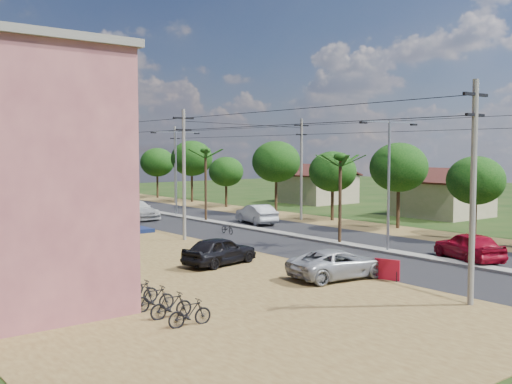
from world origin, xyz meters
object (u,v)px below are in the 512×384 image
car_red_near (469,247)px  car_parked_silver (338,264)px  car_parked_dark (220,251)px  parked_scooter_row (124,287)px  car_white_far (136,210)px  roadside_sign (387,270)px  car_silver_mid (256,215)px

car_red_near → car_parked_silver: bearing=15.4°
car_parked_dark → parked_scooter_row: 8.04m
car_white_far → car_parked_dark: 23.34m
car_red_near → car_white_far: size_ratio=0.85×
car_parked_silver → roadside_sign: bearing=-130.7°
roadside_sign → parked_scooter_row: bearing=139.6°
car_red_near → car_parked_silver: (-9.08, 1.30, -0.12)m
parked_scooter_row → car_silver_mid: bearing=39.6°
car_white_far → car_parked_silver: bearing=-102.0°
car_silver_mid → roadside_sign: 22.74m
car_red_near → roadside_sign: 7.54m
car_silver_mid → car_parked_dark: 18.20m
car_red_near → parked_scooter_row: 19.37m
car_parked_silver → car_silver_mid: bearing=-20.2°
car_parked_dark → roadside_sign: (4.15, -8.04, -0.25)m
car_white_far → car_parked_dark: (-6.31, -22.47, -0.06)m
car_red_near → car_parked_silver: size_ratio=0.95×
car_white_far → car_red_near: bearing=-84.5°
car_red_near → parked_scooter_row: bearing=11.2°
car_red_near → car_white_far: car_white_far is taller
car_parked_dark → car_red_near: bearing=-134.5°
parked_scooter_row → car_parked_silver: bearing=-16.0°
car_parked_dark → roadside_sign: size_ratio=3.74×
car_red_near → car_white_far: (-5.36, 30.07, 0.00)m
car_silver_mid → car_parked_silver: car_silver_mid is taller
car_red_near → car_white_far: bearing=-56.4°
car_parked_silver → roadside_sign: 2.34m
car_red_near → car_parked_dark: size_ratio=1.07×
car_silver_mid → car_parked_silver: bearing=74.4°
car_white_far → parked_scooter_row: 29.27m
car_parked_silver → parked_scooter_row: (-9.84, 2.83, -0.20)m
car_red_near → car_parked_dark: 13.93m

